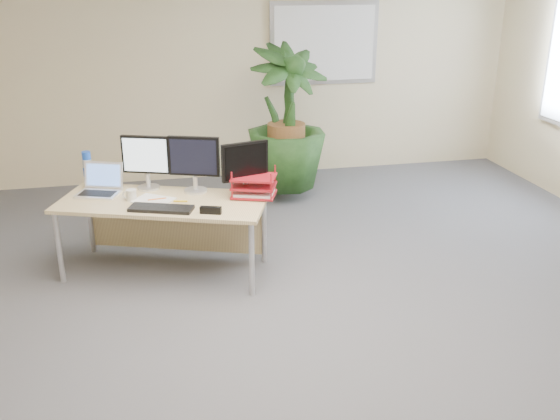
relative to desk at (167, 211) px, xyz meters
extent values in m
plane|color=#454449|center=(0.79, -1.59, -0.50)|extent=(8.00, 8.00, 0.00)
cube|color=beige|center=(0.79, 2.41, 0.85)|extent=(7.00, 0.04, 2.70)
cube|color=#B3B3B8|center=(1.99, 2.38, 1.05)|extent=(1.30, 0.03, 0.95)
cube|color=white|center=(1.99, 2.36, 1.05)|extent=(1.20, 0.01, 0.85)
cube|color=tan|center=(-0.03, -0.08, 0.11)|extent=(1.78, 1.21, 0.03)
cube|color=tan|center=(0.08, 0.21, -0.20)|extent=(1.46, 0.55, 0.48)
cylinder|color=silver|center=(-0.86, -0.10, -0.20)|extent=(0.04, 0.04, 0.60)
cylinder|color=silver|center=(0.59, -0.62, -0.20)|extent=(0.04, 0.04, 0.60)
cylinder|color=silver|center=(-0.65, 0.46, -0.20)|extent=(0.04, 0.04, 0.60)
cylinder|color=silver|center=(0.80, -0.07, -0.20)|extent=(0.04, 0.04, 0.60)
imported|color=#163413|center=(1.33, 1.44, 0.25)|extent=(1.11, 1.11, 1.50)
cylinder|color=silver|center=(-0.13, 0.23, 0.14)|extent=(0.18, 0.18, 0.02)
cylinder|color=silver|center=(-0.13, 0.23, 0.20)|extent=(0.04, 0.04, 0.11)
cube|color=black|center=(-0.13, 0.23, 0.43)|extent=(0.39, 0.17, 0.31)
cube|color=silver|center=(-0.14, 0.21, 0.43)|extent=(0.35, 0.13, 0.28)
cylinder|color=silver|center=(0.25, 0.07, 0.14)|extent=(0.19, 0.19, 0.02)
cylinder|color=silver|center=(0.25, 0.07, 0.21)|extent=(0.04, 0.04, 0.11)
cube|color=black|center=(0.25, 0.07, 0.43)|extent=(0.41, 0.18, 0.32)
cube|color=black|center=(0.24, 0.05, 0.43)|extent=(0.36, 0.14, 0.29)
cylinder|color=silver|center=(0.64, -0.10, 0.14)|extent=(0.18, 0.18, 0.02)
cylinder|color=silver|center=(0.64, -0.10, 0.20)|extent=(0.04, 0.04, 0.11)
cube|color=black|center=(0.64, -0.10, 0.42)|extent=(0.39, 0.14, 0.31)
cube|color=black|center=(0.65, -0.12, 0.42)|extent=(0.35, 0.10, 0.27)
cube|color=silver|center=(-0.54, 0.15, 0.14)|extent=(0.39, 0.33, 0.02)
cube|color=black|center=(-0.54, 0.14, 0.15)|extent=(0.31, 0.24, 0.00)
cube|color=silver|center=(-0.49, 0.29, 0.26)|extent=(0.33, 0.17, 0.22)
cube|color=#5A89E8|center=(-0.49, 0.28, 0.26)|extent=(0.29, 0.14, 0.18)
cube|color=black|center=(-0.05, -0.30, 0.14)|extent=(0.51, 0.32, 0.03)
cylinder|color=silver|center=(-0.27, -0.03, 0.17)|extent=(0.08, 0.08, 0.09)
torus|color=silver|center=(-0.31, -0.03, 0.17)|extent=(0.06, 0.03, 0.06)
cube|color=white|center=(-0.10, -0.09, 0.14)|extent=(0.37, 0.35, 0.01)
cylinder|color=orange|center=(-0.07, -0.09, 0.14)|extent=(0.14, 0.03, 0.01)
cylinder|color=yellow|center=(0.11, -0.15, 0.14)|extent=(0.11, 0.04, 0.01)
cylinder|color=#AEBCCC|center=(-0.62, 0.40, 0.25)|extent=(0.08, 0.08, 0.24)
cylinder|color=blue|center=(-0.62, 0.40, 0.40)|extent=(0.07, 0.07, 0.07)
cylinder|color=blue|center=(-0.62, 0.40, 0.26)|extent=(0.08, 0.08, 0.08)
cube|color=maroon|center=(0.70, -0.14, 0.14)|extent=(0.41, 0.36, 0.02)
cube|color=maroon|center=(0.70, -0.14, 0.22)|extent=(0.41, 0.36, 0.02)
cube|color=maroon|center=(0.70, -0.14, 0.29)|extent=(0.41, 0.36, 0.02)
cube|color=white|center=(0.70, -0.14, 0.16)|extent=(0.37, 0.32, 0.02)
cube|color=black|center=(0.32, -0.45, 0.16)|extent=(0.17, 0.10, 0.05)
camera|label=1|loc=(-0.10, -4.84, 1.84)|focal=40.00mm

